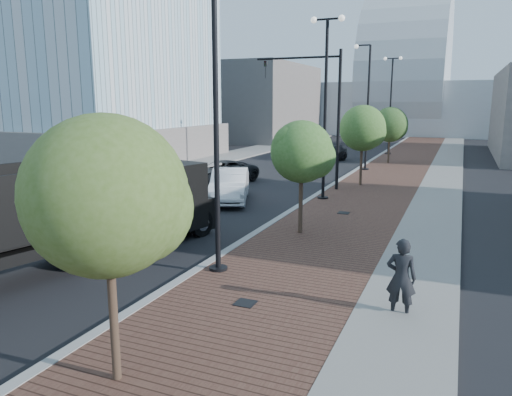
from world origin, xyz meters
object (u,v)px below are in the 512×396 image
at_px(pedestrian, 401,278).
at_px(dark_car_mid, 222,172).
at_px(white_sedan, 230,185).
at_px(dump_truck, 86,219).

bearing_deg(pedestrian, dark_car_mid, -51.86).
distance_m(white_sedan, dark_car_mid, 5.84).
bearing_deg(white_sedan, dark_car_mid, 99.65).
xyz_separation_m(white_sedan, dark_car_mid, (-3.02, 5.00, -0.14)).
bearing_deg(pedestrian, white_sedan, -48.71).
distance_m(dark_car_mid, pedestrian, 20.48).
bearing_deg(dump_truck, dark_car_mid, 114.59).
bearing_deg(white_sedan, pedestrian, -69.23).
distance_m(dump_truck, pedestrian, 9.98).
distance_m(white_sedan, pedestrian, 14.72).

